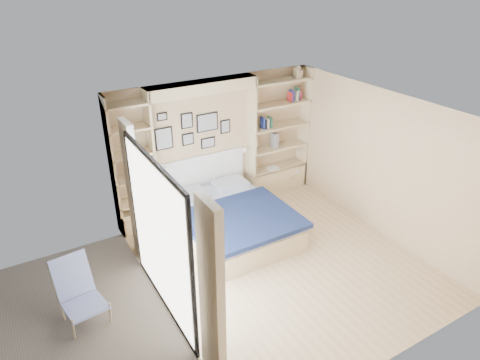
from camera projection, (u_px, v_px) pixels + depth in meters
ground at (281, 260)px, 6.90m from camera, size 4.50×4.50×0.00m
room_shell at (214, 170)px, 7.40m from camera, size 4.50×4.50×4.50m
bed at (230, 220)px, 7.45m from camera, size 1.82×2.29×1.07m
photo_gallery at (192, 130)px, 7.67m from camera, size 1.48×0.02×0.82m
reading_lamps at (207, 158)px, 7.80m from camera, size 1.92×0.12×0.15m
shelf_decor at (269, 114)px, 8.21m from camera, size 3.57×0.23×2.03m
deck at (42, 352)px, 5.27m from camera, size 3.20×4.00×0.05m
deck_chair at (79, 292)px, 5.65m from camera, size 0.60×0.90×0.85m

